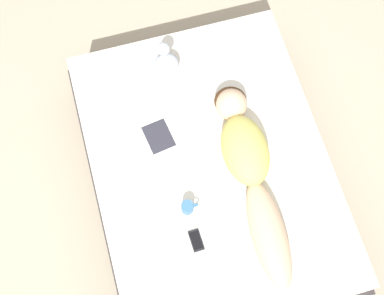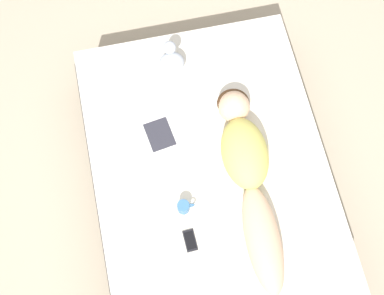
% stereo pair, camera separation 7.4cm
% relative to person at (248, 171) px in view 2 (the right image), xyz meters
% --- Properties ---
extents(ground_plane, '(12.00, 12.00, 0.00)m').
position_rel_person_xyz_m(ground_plane, '(-0.21, 0.12, -0.60)').
color(ground_plane, '#B7A88E').
extents(bed, '(1.52, 2.03, 0.50)m').
position_rel_person_xyz_m(bed, '(-0.21, 0.12, -0.35)').
color(bed, '#383333').
rests_on(bed, ground_plane).
extents(person, '(0.30, 1.30, 0.23)m').
position_rel_person_xyz_m(person, '(0.00, 0.00, 0.00)').
color(person, '#DBB28E').
rests_on(person, bed).
extents(open_magazine, '(0.53, 0.36, 0.01)m').
position_rel_person_xyz_m(open_magazine, '(-0.59, 0.36, -0.10)').
color(open_magazine, white).
rests_on(open_magazine, bed).
extents(coffee_mug, '(0.11, 0.07, 0.09)m').
position_rel_person_xyz_m(coffee_mug, '(-0.42, -0.12, -0.06)').
color(coffee_mug, teal).
rests_on(coffee_mug, bed).
extents(cell_phone, '(0.07, 0.13, 0.01)m').
position_rel_person_xyz_m(cell_phone, '(-0.43, -0.32, -0.10)').
color(cell_phone, black).
rests_on(cell_phone, bed).
extents(plush_toy, '(0.17, 0.18, 0.21)m').
position_rel_person_xyz_m(plush_toy, '(-0.30, 0.85, -0.02)').
color(plush_toy, '#B2BCCC').
rests_on(plush_toy, bed).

